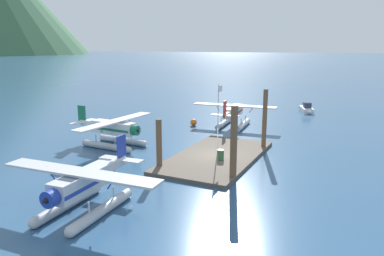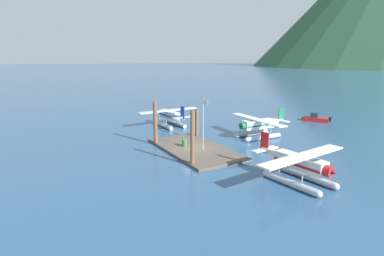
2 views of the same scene
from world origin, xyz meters
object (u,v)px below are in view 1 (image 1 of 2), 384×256
seaplane_silver_port_fwd (84,187)px  boat_white_open_se (307,109)px  seaplane_cream_stbd_fwd (234,114)px  fuel_drum (221,155)px  mooring_buoy (194,122)px  seaplane_white_bow_centre (114,131)px  flagpole (219,110)px

seaplane_silver_port_fwd → boat_white_open_se: 42.13m
seaplane_cream_stbd_fwd → seaplane_silver_port_fwd: size_ratio=1.00×
fuel_drum → boat_white_open_se: (29.15, -2.68, -0.25)m
fuel_drum → mooring_buoy: size_ratio=1.05×
seaplane_white_bow_centre → boat_white_open_se: (28.81, -14.24, -1.09)m
seaplane_white_bow_centre → boat_white_open_se: bearing=-26.3°
mooring_buoy → seaplane_cream_stbd_fwd: 5.17m
boat_white_open_se → flagpole: bearing=171.6°
seaplane_cream_stbd_fwd → seaplane_silver_port_fwd: same height
fuel_drum → seaplane_white_bow_centre: 11.60m
seaplane_silver_port_fwd → fuel_drum: bearing=-17.4°
seaplane_cream_stbd_fwd → boat_white_open_se: bearing=-24.1°
seaplane_white_bow_centre → seaplane_cream_stbd_fwd: same height
seaplane_white_bow_centre → seaplane_silver_port_fwd: same height
fuel_drum → mooring_buoy: fuel_drum is taller
fuel_drum → seaplane_silver_port_fwd: seaplane_silver_port_fwd is taller
seaplane_white_bow_centre → boat_white_open_se: 32.16m
flagpole → seaplane_silver_port_fwd: bearing=169.9°
mooring_buoy → seaplane_silver_port_fwd: seaplane_silver_port_fwd is taller
flagpole → seaplane_white_bow_centre: flagpole is taller
seaplane_silver_port_fwd → seaplane_white_bow_centre: bearing=30.9°
mooring_buoy → seaplane_white_bow_centre: seaplane_white_bow_centre is taller
seaplane_cream_stbd_fwd → seaplane_silver_port_fwd: (-26.82, -0.02, 0.00)m
fuel_drum → mooring_buoy: bearing=34.3°
mooring_buoy → boat_white_open_se: bearing=-34.7°
flagpole → boat_white_open_se: flagpole is taller
flagpole → seaplane_silver_port_fwd: size_ratio=0.60×
seaplane_white_bow_centre → fuel_drum: bearing=-91.7°
seaplane_cream_stbd_fwd → mooring_buoy: bearing=108.8°
fuel_drum → seaplane_silver_port_fwd: bearing=162.6°
seaplane_cream_stbd_fwd → boat_white_open_se: seaplane_cream_stbd_fwd is taller
boat_white_open_se → seaplane_white_bow_centre: bearing=153.7°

